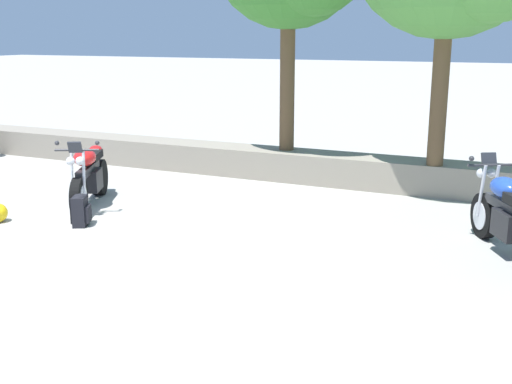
# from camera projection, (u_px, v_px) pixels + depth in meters

# --- Properties ---
(ground_plane) EXTENTS (120.00, 120.00, 0.00)m
(ground_plane) POSITION_uv_depth(u_px,v_px,m) (97.00, 246.00, 8.35)
(ground_plane) COLOR #A3A099
(stone_wall) EXTENTS (36.00, 0.80, 0.55)m
(stone_wall) POSITION_uv_depth(u_px,v_px,m) (251.00, 161.00, 12.52)
(stone_wall) COLOR gray
(stone_wall) RESTS_ON ground
(motorcycle_red_near_left) EXTENTS (1.12, 1.92, 1.18)m
(motorcycle_red_near_left) POSITION_uv_depth(u_px,v_px,m) (89.00, 177.00, 10.22)
(motorcycle_red_near_left) COLOR black
(motorcycle_red_near_left) RESTS_ON ground
(motorcycle_blue_centre) EXTENTS (1.18, 1.88, 1.18)m
(motorcycle_blue_centre) POSITION_uv_depth(u_px,v_px,m) (509.00, 218.00, 7.94)
(motorcycle_blue_centre) COLOR black
(motorcycle_blue_centre) RESTS_ON ground
(rider_backpack) EXTENTS (0.33, 0.35, 0.47)m
(rider_backpack) POSITION_uv_depth(u_px,v_px,m) (80.00, 210.00, 9.20)
(rider_backpack) COLOR black
(rider_backpack) RESTS_ON ground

